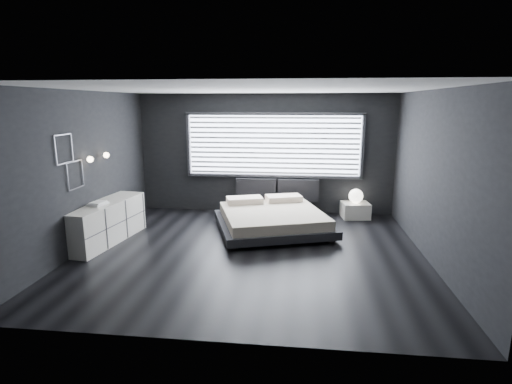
# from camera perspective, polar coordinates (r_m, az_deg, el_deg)

# --- Properties ---
(room) EXTENTS (6.04, 6.00, 2.80)m
(room) POSITION_cam_1_polar(r_m,az_deg,el_deg) (6.77, -0.82, 2.57)
(room) COLOR black
(room) RESTS_ON ground
(window) EXTENTS (4.14, 0.09, 1.52)m
(window) POSITION_cam_1_polar(r_m,az_deg,el_deg) (9.38, 2.51, 6.66)
(window) COLOR white
(window) RESTS_ON ground
(headboard) EXTENTS (1.96, 0.16, 0.52)m
(headboard) POSITION_cam_1_polar(r_m,az_deg,el_deg) (9.48, 3.03, 0.35)
(headboard) COLOR black
(headboard) RESTS_ON ground
(sconce_near) EXTENTS (0.18, 0.11, 0.11)m
(sconce_near) POSITION_cam_1_polar(r_m,az_deg,el_deg) (7.70, -22.63, 4.33)
(sconce_near) COLOR silver
(sconce_near) RESTS_ON ground
(sconce_far) EXTENTS (0.18, 0.11, 0.11)m
(sconce_far) POSITION_cam_1_polar(r_m,az_deg,el_deg) (8.23, -20.63, 4.96)
(sconce_far) COLOR silver
(sconce_far) RESTS_ON ground
(wall_art_upper) EXTENTS (0.01, 0.48, 0.48)m
(wall_art_upper) POSITION_cam_1_polar(r_m,az_deg,el_deg) (7.21, -25.74, 5.56)
(wall_art_upper) COLOR #47474C
(wall_art_upper) RESTS_ON ground
(wall_art_lower) EXTENTS (0.01, 0.48, 0.48)m
(wall_art_lower) POSITION_cam_1_polar(r_m,az_deg,el_deg) (7.48, -24.39, 2.25)
(wall_art_lower) COLOR #47474C
(wall_art_lower) RESTS_ON ground
(bed) EXTENTS (2.71, 2.64, 0.56)m
(bed) POSITION_cam_1_polar(r_m,az_deg,el_deg) (8.22, 2.32, -3.80)
(bed) COLOR black
(bed) RESTS_ON ground
(nightstand) EXTENTS (0.67, 0.58, 0.35)m
(nightstand) POSITION_cam_1_polar(r_m,az_deg,el_deg) (9.44, 13.98, -2.53)
(nightstand) COLOR silver
(nightstand) RESTS_ON ground
(orb_lamp) EXTENTS (0.32, 0.32, 0.32)m
(orb_lamp) POSITION_cam_1_polar(r_m,az_deg,el_deg) (9.36, 14.08, -0.55)
(orb_lamp) COLOR white
(orb_lamp) RESTS_ON nightstand
(dresser) EXTENTS (0.80, 1.98, 0.77)m
(dresser) POSITION_cam_1_polar(r_m,az_deg,el_deg) (8.05, -20.63, -4.04)
(dresser) COLOR silver
(dresser) RESTS_ON ground
(book_stack) EXTENTS (0.31, 0.36, 0.07)m
(book_stack) POSITION_cam_1_polar(r_m,az_deg,el_deg) (7.78, -21.63, -1.53)
(book_stack) COLOR white
(book_stack) RESTS_ON dresser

